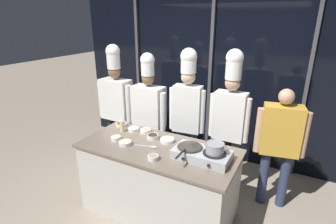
% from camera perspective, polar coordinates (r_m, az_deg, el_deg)
% --- Properties ---
extents(ground_plane, '(24.00, 24.00, 0.00)m').
position_cam_1_polar(ground_plane, '(3.53, -2.05, -20.48)').
color(ground_plane, gray).
extents(window_wall_back, '(4.94, 0.09, 2.70)m').
position_cam_1_polar(window_wall_back, '(4.36, 9.31, 7.34)').
color(window_wall_back, black).
rests_on(window_wall_back, ground_plane).
extents(demo_counter, '(1.83, 0.84, 0.88)m').
position_cam_1_polar(demo_counter, '(3.26, -2.15, -14.55)').
color(demo_counter, beige).
rests_on(demo_counter, ground_plane).
extents(portable_stove, '(0.59, 0.33, 0.11)m').
position_cam_1_polar(portable_stove, '(2.80, 7.34, -9.14)').
color(portable_stove, '#B2B5BA').
rests_on(portable_stove, demo_counter).
extents(frying_pan, '(0.27, 0.47, 0.04)m').
position_cam_1_polar(frying_pan, '(2.80, 4.75, -7.24)').
color(frying_pan, '#38332D').
rests_on(frying_pan, portable_stove).
extents(stock_pot, '(0.22, 0.19, 0.11)m').
position_cam_1_polar(stock_pot, '(2.70, 10.17, -7.65)').
color(stock_pot, '#93969B').
rests_on(stock_pot, portable_stove).
extents(squeeze_bottle_oil, '(0.05, 0.05, 0.19)m').
position_cam_1_polar(squeeze_bottle_oil, '(3.43, -9.98, -2.84)').
color(squeeze_bottle_oil, beige).
rests_on(squeeze_bottle_oil, demo_counter).
extents(prep_bowl_mushrooms, '(0.12, 0.12, 0.05)m').
position_cam_1_polar(prep_bowl_mushrooms, '(2.78, -3.25, -9.80)').
color(prep_bowl_mushrooms, white).
rests_on(prep_bowl_mushrooms, demo_counter).
extents(prep_bowl_rice, '(0.14, 0.14, 0.05)m').
position_cam_1_polar(prep_bowl_rice, '(3.45, -7.52, -3.70)').
color(prep_bowl_rice, white).
rests_on(prep_bowl_rice, demo_counter).
extents(prep_bowl_soy_glaze, '(0.14, 0.14, 0.06)m').
position_cam_1_polar(prep_bowl_soy_glaze, '(3.22, -3.35, -5.31)').
color(prep_bowl_soy_glaze, white).
rests_on(prep_bowl_soy_glaze, demo_counter).
extents(prep_bowl_chicken, '(0.12, 0.12, 0.05)m').
position_cam_1_polar(prep_bowl_chicken, '(3.23, -11.26, -5.60)').
color(prep_bowl_chicken, white).
rests_on(prep_bowl_chicken, demo_counter).
extents(prep_bowl_bean_sprouts, '(0.17, 0.17, 0.04)m').
position_cam_1_polar(prep_bowl_bean_sprouts, '(3.14, -0.18, -6.09)').
color(prep_bowl_bean_sprouts, white).
rests_on(prep_bowl_bean_sprouts, demo_counter).
extents(prep_bowl_shrimp, '(0.14, 0.14, 0.04)m').
position_cam_1_polar(prep_bowl_shrimp, '(3.39, -4.95, -4.08)').
color(prep_bowl_shrimp, white).
rests_on(prep_bowl_shrimp, demo_counter).
extents(prep_bowl_noodles, '(0.15, 0.15, 0.05)m').
position_cam_1_polar(prep_bowl_noodles, '(3.11, -9.32, -6.63)').
color(prep_bowl_noodles, white).
rests_on(prep_bowl_noodles, demo_counter).
extents(prep_bowl_chili_flakes, '(0.15, 0.15, 0.05)m').
position_cam_1_polar(prep_bowl_chili_flakes, '(3.63, -10.15, -2.65)').
color(prep_bowl_chili_flakes, white).
rests_on(prep_bowl_chili_flakes, demo_counter).
extents(serving_spoon_slotted, '(0.28, 0.10, 0.02)m').
position_cam_1_polar(serving_spoon_slotted, '(3.03, -3.74, -7.52)').
color(serving_spoon_slotted, '#B2B5BA').
rests_on(serving_spoon_slotted, demo_counter).
extents(chef_head, '(0.63, 0.26, 1.92)m').
position_cam_1_polar(chef_head, '(4.14, -11.23, 2.54)').
color(chef_head, '#232326').
rests_on(chef_head, ground_plane).
extents(chef_sous, '(0.62, 0.27, 1.83)m').
position_cam_1_polar(chef_sous, '(3.87, -4.25, 0.86)').
color(chef_sous, '#2D3856').
rests_on(chef_sous, ground_plane).
extents(chef_line, '(0.49, 0.24, 1.93)m').
position_cam_1_polar(chef_line, '(3.54, 4.25, 1.34)').
color(chef_line, '#2D3856').
rests_on(chef_line, ground_plane).
extents(chef_pastry, '(0.52, 0.21, 1.94)m').
position_cam_1_polar(chef_pastry, '(3.43, 13.32, -0.27)').
color(chef_pastry, '#4C4C51').
rests_on(chef_pastry, ground_plane).
extents(person_guest, '(0.57, 0.31, 1.54)m').
position_cam_1_polar(person_guest, '(3.39, 23.15, -5.44)').
color(person_guest, '#2D3856').
rests_on(person_guest, ground_plane).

